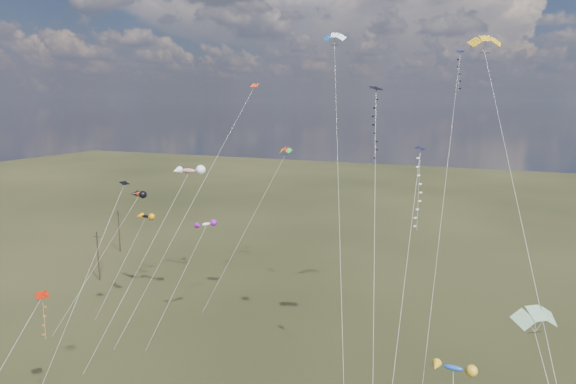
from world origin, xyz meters
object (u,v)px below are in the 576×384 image
at_px(utility_pole_near, 98,256).
at_px(utility_pole_far, 119,231).
at_px(diamond_black_high, 375,139).
at_px(parafoil_yellow, 486,41).
at_px(novelty_black_orange, 145,217).

distance_m(utility_pole_near, utility_pole_far, 16.12).
distance_m(diamond_black_high, parafoil_yellow, 12.24).
height_order(utility_pole_near, parafoil_yellow, parafoil_yellow).
relative_size(utility_pole_near, parafoil_yellow, 0.24).
height_order(utility_pole_far, diamond_black_high, diamond_black_high).
distance_m(utility_pole_near, parafoil_yellow, 65.10).
bearing_deg(parafoil_yellow, utility_pole_far, 156.38).
distance_m(utility_pole_far, diamond_black_high, 65.53).
distance_m(utility_pole_near, diamond_black_high, 53.69).
bearing_deg(utility_pole_far, utility_pole_near, -60.26).
bearing_deg(diamond_black_high, novelty_black_orange, 162.36).
bearing_deg(novelty_black_orange, utility_pole_near, 167.44).
height_order(utility_pole_far, novelty_black_orange, novelty_black_orange).
xyz_separation_m(parafoil_yellow, novelty_black_orange, (-44.62, 11.55, -21.09)).
height_order(utility_pole_near, novelty_black_orange, novelty_black_orange).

